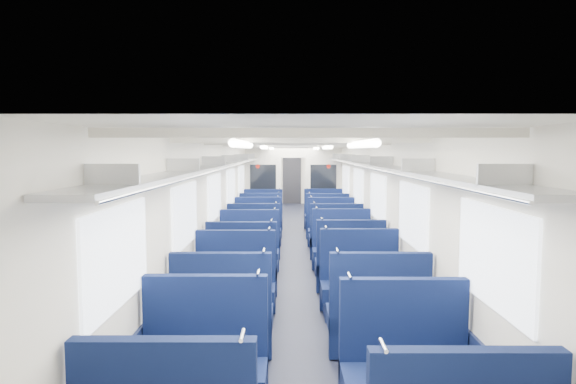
% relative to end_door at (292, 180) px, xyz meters
% --- Properties ---
extents(floor, '(2.80, 18.00, 0.01)m').
position_rel_end_door_xyz_m(floor, '(0.00, -8.94, -1.00)').
color(floor, black).
rests_on(floor, ground).
extents(ceiling, '(2.80, 18.00, 0.01)m').
position_rel_end_door_xyz_m(ceiling, '(0.00, -8.94, 1.35)').
color(ceiling, white).
rests_on(ceiling, wall_left).
extents(wall_left, '(0.02, 18.00, 2.35)m').
position_rel_end_door_xyz_m(wall_left, '(-1.40, -8.94, 0.18)').
color(wall_left, beige).
rests_on(wall_left, floor).
extents(dado_left, '(0.03, 17.90, 0.70)m').
position_rel_end_door_xyz_m(dado_left, '(-1.39, -8.94, -0.65)').
color(dado_left, '#111A3B').
rests_on(dado_left, floor).
extents(wall_right, '(0.02, 18.00, 2.35)m').
position_rel_end_door_xyz_m(wall_right, '(1.40, -8.94, 0.18)').
color(wall_right, beige).
rests_on(wall_right, floor).
extents(dado_right, '(0.03, 17.90, 0.70)m').
position_rel_end_door_xyz_m(dado_right, '(1.39, -8.94, -0.65)').
color(dado_right, '#111A3B').
rests_on(dado_right, floor).
extents(wall_far, '(2.80, 0.02, 2.35)m').
position_rel_end_door_xyz_m(wall_far, '(0.00, 0.06, 0.18)').
color(wall_far, beige).
rests_on(wall_far, floor).
extents(luggage_rack_left, '(0.36, 17.40, 0.18)m').
position_rel_end_door_xyz_m(luggage_rack_left, '(-1.21, -8.94, 0.97)').
color(luggage_rack_left, '#B2B5BA').
rests_on(luggage_rack_left, wall_left).
extents(luggage_rack_right, '(0.36, 17.40, 0.18)m').
position_rel_end_door_xyz_m(luggage_rack_right, '(1.21, -8.94, 0.97)').
color(luggage_rack_right, '#B2B5BA').
rests_on(luggage_rack_right, wall_right).
extents(windows, '(2.78, 15.60, 0.75)m').
position_rel_end_door_xyz_m(windows, '(0.00, -9.40, 0.42)').
color(windows, white).
rests_on(windows, wall_left).
extents(ceiling_fittings, '(2.70, 16.06, 0.11)m').
position_rel_end_door_xyz_m(ceiling_fittings, '(0.00, -9.20, 1.29)').
color(ceiling_fittings, silver).
rests_on(ceiling_fittings, ceiling).
extents(end_door, '(0.75, 0.06, 2.00)m').
position_rel_end_door_xyz_m(end_door, '(0.00, 0.00, 0.00)').
color(end_door, black).
rests_on(end_door, floor).
extents(bulkhead, '(2.80, 0.10, 2.35)m').
position_rel_end_door_xyz_m(bulkhead, '(-0.00, -6.00, 0.23)').
color(bulkhead, silver).
rests_on(bulkhead, floor).
extents(seat_2, '(1.06, 0.58, 1.18)m').
position_rel_end_door_xyz_m(seat_2, '(-0.83, -16.08, -0.64)').
color(seat_2, '#0E1C47').
rests_on(seat_2, floor).
extents(seat_3, '(1.06, 0.58, 1.18)m').
position_rel_end_door_xyz_m(seat_3, '(0.83, -16.18, -0.64)').
color(seat_3, '#0E1C47').
rests_on(seat_3, floor).
extents(seat_4, '(1.06, 0.58, 1.18)m').
position_rel_end_door_xyz_m(seat_4, '(-0.83, -14.89, -0.64)').
color(seat_4, '#0E1C47').
rests_on(seat_4, floor).
extents(seat_5, '(1.06, 0.58, 1.18)m').
position_rel_end_door_xyz_m(seat_5, '(0.83, -14.88, -0.64)').
color(seat_5, '#0E1C47').
rests_on(seat_5, floor).
extents(seat_6, '(1.06, 0.58, 1.18)m').
position_rel_end_door_xyz_m(seat_6, '(-0.83, -13.77, -0.64)').
color(seat_6, '#0E1C47').
rests_on(seat_6, floor).
extents(seat_7, '(1.06, 0.58, 1.18)m').
position_rel_end_door_xyz_m(seat_7, '(0.83, -13.65, -0.64)').
color(seat_7, '#0E1C47').
rests_on(seat_7, floor).
extents(seat_8, '(1.06, 0.58, 1.18)m').
position_rel_end_door_xyz_m(seat_8, '(-0.83, -12.73, -0.64)').
color(seat_8, '#0E1C47').
rests_on(seat_8, floor).
extents(seat_9, '(1.06, 0.58, 1.18)m').
position_rel_end_door_xyz_m(seat_9, '(0.83, -12.53, -0.64)').
color(seat_9, '#0E1C47').
rests_on(seat_9, floor).
extents(seat_10, '(1.06, 0.58, 1.18)m').
position_rel_end_door_xyz_m(seat_10, '(-0.83, -11.55, -0.64)').
color(seat_10, '#0E1C47').
rests_on(seat_10, floor).
extents(seat_11, '(1.06, 0.58, 1.18)m').
position_rel_end_door_xyz_m(seat_11, '(0.83, -11.42, -0.64)').
color(seat_11, '#0E1C47').
rests_on(seat_11, floor).
extents(seat_12, '(1.06, 0.58, 1.18)m').
position_rel_end_door_xyz_m(seat_12, '(-0.83, -10.26, -0.64)').
color(seat_12, '#0E1C47').
rests_on(seat_12, floor).
extents(seat_13, '(1.06, 0.58, 1.18)m').
position_rel_end_door_xyz_m(seat_13, '(0.83, -10.28, -0.64)').
color(seat_13, '#0E1C47').
rests_on(seat_13, floor).
extents(seat_14, '(1.06, 0.58, 1.18)m').
position_rel_end_door_xyz_m(seat_14, '(-0.83, -9.22, -0.64)').
color(seat_14, '#0E1C47').
rests_on(seat_14, floor).
extents(seat_15, '(1.06, 0.58, 1.18)m').
position_rel_end_door_xyz_m(seat_15, '(0.83, -9.27, -0.64)').
color(seat_15, '#0E1C47').
rests_on(seat_15, floor).
extents(seat_16, '(1.06, 0.58, 1.18)m').
position_rel_end_door_xyz_m(seat_16, '(-0.83, -7.90, -0.64)').
color(seat_16, '#0E1C47').
rests_on(seat_16, floor).
extents(seat_17, '(1.06, 0.58, 1.18)m').
position_rel_end_door_xyz_m(seat_17, '(0.83, -8.01, -0.64)').
color(seat_17, '#0E1C47').
rests_on(seat_17, floor).
extents(seat_18, '(1.06, 0.58, 1.18)m').
position_rel_end_door_xyz_m(seat_18, '(-0.83, -6.97, -0.64)').
color(seat_18, '#0E1C47').
rests_on(seat_18, floor).
extents(seat_19, '(1.06, 0.58, 1.18)m').
position_rel_end_door_xyz_m(seat_19, '(0.83, -6.81, -0.64)').
color(seat_19, '#0E1C47').
rests_on(seat_19, floor).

